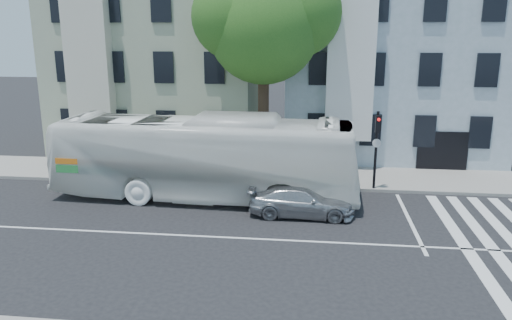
# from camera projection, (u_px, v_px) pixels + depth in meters

# --- Properties ---
(ground) EXTENTS (120.00, 120.00, 0.00)m
(ground) POSITION_uv_depth(u_px,v_px,m) (239.00, 238.00, 18.20)
(ground) COLOR black
(ground) RESTS_ON ground
(sidewalk_far) EXTENTS (80.00, 4.00, 0.15)m
(sidewalk_far) POSITION_uv_depth(u_px,v_px,m) (262.00, 175.00, 25.87)
(sidewalk_far) COLOR gray
(sidewalk_far) RESTS_ON ground
(building_left) EXTENTS (12.00, 10.00, 11.00)m
(building_left) POSITION_uv_depth(u_px,v_px,m) (166.00, 60.00, 32.02)
(building_left) COLOR #A2AC90
(building_left) RESTS_ON ground
(building_right) EXTENTS (12.00, 10.00, 11.00)m
(building_right) POSITION_uv_depth(u_px,v_px,m) (388.00, 62.00, 30.43)
(building_right) COLOR #95A8B1
(building_right) RESTS_ON ground
(street_tree) EXTENTS (7.30, 5.90, 11.10)m
(street_tree) POSITION_uv_depth(u_px,v_px,m) (265.00, 20.00, 24.61)
(street_tree) COLOR #2D2116
(street_tree) RESTS_ON ground
(bus) EXTENTS (3.72, 13.68, 3.78)m
(bus) POSITION_uv_depth(u_px,v_px,m) (205.00, 157.00, 22.12)
(bus) COLOR white
(bus) RESTS_ON ground
(sedan) EXTENTS (1.78, 4.30, 1.24)m
(sedan) POSITION_uv_depth(u_px,v_px,m) (302.00, 201.00, 20.29)
(sedan) COLOR #AFB1B7
(sedan) RESTS_ON ground
(hedge) EXTENTS (8.48, 2.69, 0.70)m
(hedge) POSITION_uv_depth(u_px,v_px,m) (138.00, 170.00, 25.31)
(hedge) COLOR #2B611F
(hedge) RESTS_ON sidewalk_far
(traffic_signal) EXTENTS (0.40, 0.52, 3.80)m
(traffic_signal) POSITION_uv_depth(u_px,v_px,m) (377.00, 141.00, 22.81)
(traffic_signal) COLOR black
(traffic_signal) RESTS_ON ground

